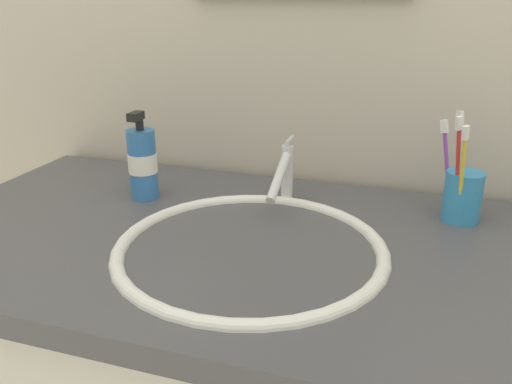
{
  "coord_description": "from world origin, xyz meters",
  "views": [
    {
      "loc": [
        0.26,
        -0.76,
        1.27
      ],
      "look_at": [
        0.02,
        -0.01,
        0.97
      ],
      "focal_mm": 36.1,
      "sensor_mm": 36.0,
      "label": 1
    }
  ],
  "objects_px": {
    "faucet": "(284,173)",
    "soap_dispenser": "(143,163)",
    "toothbrush_white": "(458,156)",
    "toothbrush_red": "(458,163)",
    "toothbrush_purple": "(447,161)",
    "toothbrush_cup": "(463,196)",
    "toothbrush_yellow": "(462,169)"
  },
  "relations": [
    {
      "from": "faucet",
      "to": "soap_dispenser",
      "type": "relative_size",
      "value": 0.91
    },
    {
      "from": "toothbrush_white",
      "to": "soap_dispenser",
      "type": "distance_m",
      "value": 0.61
    },
    {
      "from": "faucet",
      "to": "toothbrush_red",
      "type": "height_order",
      "value": "toothbrush_red"
    },
    {
      "from": "toothbrush_white",
      "to": "toothbrush_purple",
      "type": "bearing_deg",
      "value": -164.88
    },
    {
      "from": "faucet",
      "to": "toothbrush_purple",
      "type": "height_order",
      "value": "toothbrush_purple"
    },
    {
      "from": "faucet",
      "to": "toothbrush_white",
      "type": "bearing_deg",
      "value": 8.56
    },
    {
      "from": "faucet",
      "to": "toothbrush_cup",
      "type": "bearing_deg",
      "value": 3.29
    },
    {
      "from": "toothbrush_white",
      "to": "soap_dispenser",
      "type": "xyz_separation_m",
      "value": [
        -0.6,
        -0.1,
        -0.04
      ]
    },
    {
      "from": "soap_dispenser",
      "to": "faucet",
      "type": "bearing_deg",
      "value": 11.41
    },
    {
      "from": "toothbrush_yellow",
      "to": "soap_dispenser",
      "type": "relative_size",
      "value": 1.01
    },
    {
      "from": "toothbrush_red",
      "to": "toothbrush_yellow",
      "type": "bearing_deg",
      "value": -57.96
    },
    {
      "from": "toothbrush_red",
      "to": "soap_dispenser",
      "type": "distance_m",
      "value": 0.6
    },
    {
      "from": "faucet",
      "to": "toothbrush_white",
      "type": "relative_size",
      "value": 0.86
    },
    {
      "from": "faucet",
      "to": "toothbrush_red",
      "type": "bearing_deg",
      "value": -0.61
    },
    {
      "from": "toothbrush_purple",
      "to": "toothbrush_cup",
      "type": "bearing_deg",
      "value": -34.45
    },
    {
      "from": "toothbrush_cup",
      "to": "soap_dispenser",
      "type": "xyz_separation_m",
      "value": [
        -0.62,
        -0.08,
        0.03
      ]
    },
    {
      "from": "toothbrush_yellow",
      "to": "toothbrush_purple",
      "type": "height_order",
      "value": "toothbrush_yellow"
    },
    {
      "from": "toothbrush_cup",
      "to": "soap_dispenser",
      "type": "distance_m",
      "value": 0.62
    },
    {
      "from": "toothbrush_red",
      "to": "soap_dispenser",
      "type": "relative_size",
      "value": 1.08
    },
    {
      "from": "toothbrush_red",
      "to": "toothbrush_white",
      "type": "relative_size",
      "value": 1.02
    },
    {
      "from": "toothbrush_purple",
      "to": "toothbrush_red",
      "type": "bearing_deg",
      "value": -70.63
    },
    {
      "from": "toothbrush_cup",
      "to": "toothbrush_purple",
      "type": "bearing_deg",
      "value": 145.55
    },
    {
      "from": "toothbrush_yellow",
      "to": "toothbrush_white",
      "type": "bearing_deg",
      "value": 94.93
    },
    {
      "from": "toothbrush_cup",
      "to": "toothbrush_purple",
      "type": "xyz_separation_m",
      "value": [
        -0.03,
        0.02,
        0.06
      ]
    },
    {
      "from": "faucet",
      "to": "toothbrush_purple",
      "type": "distance_m",
      "value": 0.3
    },
    {
      "from": "toothbrush_white",
      "to": "toothbrush_purple",
      "type": "distance_m",
      "value": 0.02
    },
    {
      "from": "faucet",
      "to": "toothbrush_red",
      "type": "distance_m",
      "value": 0.32
    },
    {
      "from": "toothbrush_purple",
      "to": "toothbrush_yellow",
      "type": "bearing_deg",
      "value": -67.68
    },
    {
      "from": "toothbrush_cup",
      "to": "toothbrush_red",
      "type": "bearing_deg",
      "value": -128.95
    },
    {
      "from": "faucet",
      "to": "toothbrush_white",
      "type": "xyz_separation_m",
      "value": [
        0.32,
        0.05,
        0.05
      ]
    },
    {
      "from": "toothbrush_yellow",
      "to": "soap_dispenser",
      "type": "bearing_deg",
      "value": -176.14
    },
    {
      "from": "toothbrush_purple",
      "to": "soap_dispenser",
      "type": "distance_m",
      "value": 0.59
    }
  ]
}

